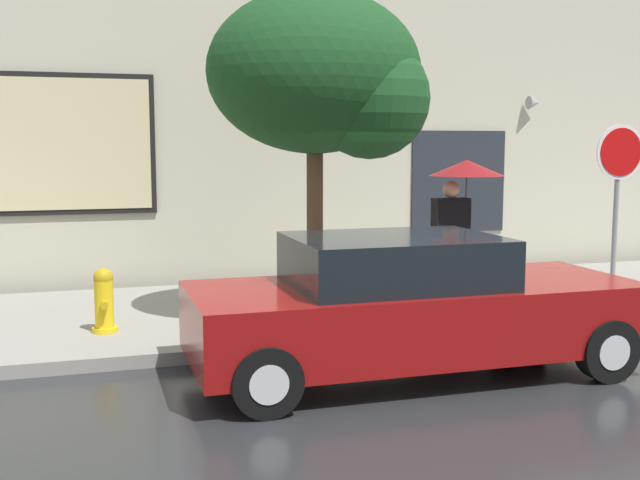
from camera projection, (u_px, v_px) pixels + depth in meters
The scene contains 8 objects.
ground_plane at pixel (392, 376), 7.88m from camera, with size 60.00×60.00×0.00m, color #282B2D.
sidewalk at pixel (311, 309), 10.71m from camera, with size 20.00×4.00×0.15m, color gray.
building_facade at pixel (267, 76), 12.66m from camera, with size 20.00×0.67×7.00m.
parked_car at pixel (410, 307), 7.86m from camera, with size 4.59×1.85×1.44m.
fire_hydrant at pixel (104, 301), 9.06m from camera, with size 0.30×0.44×0.77m.
pedestrian_with_umbrella at pixel (461, 189), 10.54m from camera, with size 1.04×1.04×2.00m.
street_tree at pixel (326, 78), 9.26m from camera, with size 2.63×2.24×4.07m.
stop_sign at pixel (619, 178), 10.59m from camera, with size 0.76×0.10×2.49m.
Camera 1 is at (-2.94, -7.09, 2.36)m, focal length 43.08 mm.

